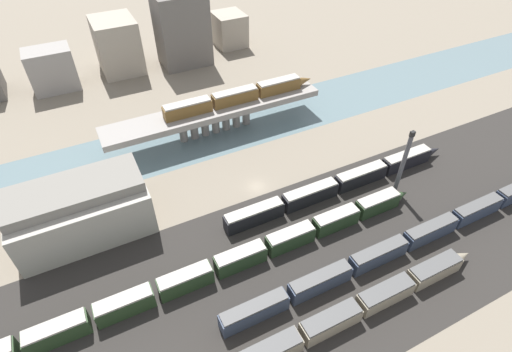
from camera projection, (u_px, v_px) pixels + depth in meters
ground_plane at (257, 187)px, 92.14m from camera, size 400.00×400.00×0.00m
railbed_yard at (313, 263)px, 76.05m from camera, size 280.00×42.00×0.01m
river_water at (216, 131)px, 108.72m from camera, size 320.00×21.22×0.01m
bridge at (215, 112)px, 104.71m from camera, size 58.66×8.97×7.50m
train_on_bridge at (241, 95)px, 105.19m from camera, size 42.79×3.12×3.48m
train_yard_near at (338, 318)px, 65.81m from camera, size 59.83×3.16×3.41m
train_yard_mid at (435, 229)px, 80.17m from camera, size 94.91×2.66×3.66m
train_yard_far at (220, 267)px, 73.23m from camera, size 88.82×3.00×3.79m
train_yard_outer at (341, 183)px, 90.21m from camera, size 58.63×2.85×3.81m
warehouse_building at (81, 209)px, 78.95m from camera, size 25.57×15.05×11.91m
signal_tower at (403, 163)px, 86.01m from camera, size 1.00×0.95×16.27m
city_block_left at (52, 69)px, 122.20m from camera, size 13.38×9.25×12.90m
city_block_center at (118, 45)px, 130.48m from camera, size 13.12×15.44×17.11m
city_block_right at (182, 29)px, 132.64m from camera, size 16.22×13.15×23.42m
city_block_far_right at (229, 29)px, 147.63m from camera, size 10.65×11.65×11.67m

